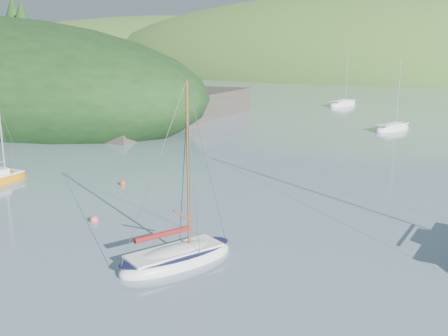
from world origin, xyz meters
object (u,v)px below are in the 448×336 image
Objects in this scene: sailboat_yellow at (0,180)px; distant_sloop_c at (342,105)px; distant_sloop_a at (392,129)px; daysailer_white at (177,258)px.

sailboat_yellow is 0.58× the size of distant_sloop_c.
sailboat_yellow is 0.68× the size of distant_sloop_a.
sailboat_yellow is at bearing -171.36° from daysailer_white.
distant_sloop_c reaches higher than sailboat_yellow.
daysailer_white is 1.44× the size of sailboat_yellow.
daysailer_white reaches higher than sailboat_yellow.
distant_sloop_c is at bearing 124.13° from daysailer_white.
sailboat_yellow is 43.58m from distant_sloop_a.
sailboat_yellow is at bearing -95.78° from distant_sloop_a.
distant_sloop_a is (-3.57, 43.86, -0.05)m from daysailer_white.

